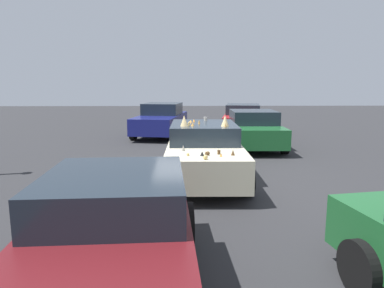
{
  "coord_description": "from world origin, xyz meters",
  "views": [
    {
      "loc": [
        -8.74,
        0.5,
        2.42
      ],
      "look_at": [
        0.0,
        0.3,
        0.9
      ],
      "focal_mm": 32.54,
      "sensor_mm": 36.0,
      "label": 1
    }
  ],
  "objects_px": {
    "parked_sedan_near_left": "(243,119)",
    "parked_sedan_behind_right": "(161,120)",
    "parked_sedan_row_back_center": "(113,237)",
    "art_car_decorated": "(204,151)",
    "parked_sedan_near_right": "(252,129)"
  },
  "relations": [
    {
      "from": "art_car_decorated",
      "to": "parked_sedan_row_back_center",
      "type": "distance_m",
      "value": 5.22
    },
    {
      "from": "art_car_decorated",
      "to": "parked_sedan_behind_right",
      "type": "xyz_separation_m",
      "value": [
        7.57,
        1.57,
        0.02
      ]
    },
    {
      "from": "art_car_decorated",
      "to": "parked_sedan_near_left",
      "type": "xyz_separation_m",
      "value": [
        7.99,
        -2.34,
        0.01
      ]
    },
    {
      "from": "art_car_decorated",
      "to": "parked_sedan_behind_right",
      "type": "height_order",
      "value": "art_car_decorated"
    },
    {
      "from": "art_car_decorated",
      "to": "parked_sedan_near_right",
      "type": "distance_m",
      "value": 4.93
    },
    {
      "from": "parked_sedan_near_right",
      "to": "parked_sedan_behind_right",
      "type": "distance_m",
      "value": 4.84
    },
    {
      "from": "parked_sedan_near_left",
      "to": "parked_sedan_row_back_center",
      "type": "height_order",
      "value": "parked_sedan_near_left"
    },
    {
      "from": "parked_sedan_near_left",
      "to": "parked_sedan_behind_right",
      "type": "height_order",
      "value": "parked_sedan_behind_right"
    },
    {
      "from": "parked_sedan_near_left",
      "to": "parked_sedan_near_right",
      "type": "height_order",
      "value": "parked_sedan_near_left"
    },
    {
      "from": "parked_sedan_near_left",
      "to": "parked_sedan_row_back_center",
      "type": "bearing_deg",
      "value": -5.22
    },
    {
      "from": "parked_sedan_near_right",
      "to": "parked_sedan_row_back_center",
      "type": "relative_size",
      "value": 1.11
    },
    {
      "from": "parked_sedan_near_left",
      "to": "parked_sedan_near_right",
      "type": "distance_m",
      "value": 3.54
    },
    {
      "from": "parked_sedan_near_left",
      "to": "parked_sedan_behind_right",
      "type": "distance_m",
      "value": 3.94
    },
    {
      "from": "parked_sedan_behind_right",
      "to": "parked_sedan_row_back_center",
      "type": "xyz_separation_m",
      "value": [
        -12.62,
        -0.26,
        -0.03
      ]
    },
    {
      "from": "parked_sedan_near_left",
      "to": "parked_sedan_behind_right",
      "type": "xyz_separation_m",
      "value": [
        -0.42,
        3.92,
        0.01
      ]
    }
  ]
}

